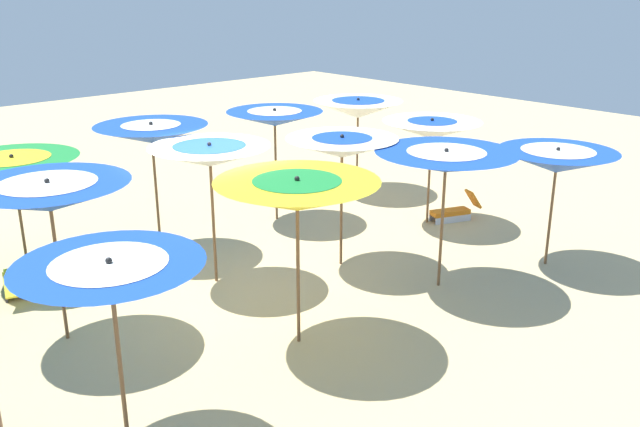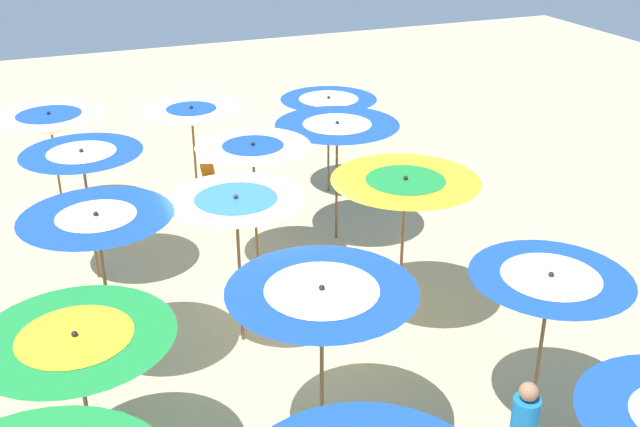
# 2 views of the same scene
# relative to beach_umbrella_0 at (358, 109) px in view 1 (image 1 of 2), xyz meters

# --- Properties ---
(ground) EXTENTS (40.64, 40.64, 0.04)m
(ground) POSITION_rel_beach_umbrella_0_xyz_m (5.69, 2.43, -2.02)
(ground) COLOR #D1B57F
(beach_umbrella_0) EXTENTS (2.10, 2.10, 2.26)m
(beach_umbrella_0) POSITION_rel_beach_umbrella_0_xyz_m (0.00, 0.00, 0.00)
(beach_umbrella_0) COLOR brown
(beach_umbrella_0) RESTS_ON ground
(beach_umbrella_1) EXTENTS (1.99, 1.99, 2.40)m
(beach_umbrella_1) POSITION_rel_beach_umbrella_0_xyz_m (2.78, 0.34, 0.18)
(beach_umbrella_1) COLOR brown
(beach_umbrella_1) RESTS_ON ground
(beach_umbrella_2) EXTENTS (2.04, 2.04, 2.47)m
(beach_umbrella_2) POSITION_rel_beach_umbrella_0_xyz_m (5.54, 0.24, 0.25)
(beach_umbrella_2) COLOR brown
(beach_umbrella_2) RESTS_ON ground
(beach_umbrella_3) EXTENTS (2.16, 2.16, 2.16)m
(beach_umbrella_3) POSITION_rel_beach_umbrella_0_xyz_m (7.83, -0.29, -0.07)
(beach_umbrella_3) COLOR brown
(beach_umbrella_3) RESTS_ON ground
(beach_umbrella_5) EXTENTS (2.02, 2.02, 2.23)m
(beach_umbrella_5) POSITION_rel_beach_umbrella_0_xyz_m (0.57, 2.66, -0.01)
(beach_umbrella_5) COLOR brown
(beach_umbrella_5) RESTS_ON ground
(beach_umbrella_6) EXTENTS (1.94, 1.94, 2.39)m
(beach_umbrella_6) POSITION_rel_beach_umbrella_0_xyz_m (3.47, 3.04, 0.16)
(beach_umbrella_6) COLOR brown
(beach_umbrella_6) RESTS_ON ground
(beach_umbrella_7) EXTENTS (1.96, 1.96, 2.42)m
(beach_umbrella_7) POSITION_rel_beach_umbrella_0_xyz_m (5.56, 2.14, 0.20)
(beach_umbrella_7) COLOR brown
(beach_umbrella_7) RESTS_ON ground
(beach_umbrella_8) EXTENTS (2.19, 2.19, 2.38)m
(beach_umbrella_8) POSITION_rel_beach_umbrella_0_xyz_m (8.27, 2.36, 0.13)
(beach_umbrella_8) COLOR brown
(beach_umbrella_8) RESTS_ON ground
(beach_umbrella_10) EXTENTS (2.03, 2.03, 2.16)m
(beach_umbrella_10) POSITION_rel_beach_umbrella_0_xyz_m (0.74, 5.54, -0.08)
(beach_umbrella_10) COLOR brown
(beach_umbrella_10) RESTS_ON ground
(beach_umbrella_11) EXTENTS (2.28, 2.28, 2.37)m
(beach_umbrella_11) POSITION_rel_beach_umbrella_0_xyz_m (2.90, 4.81, 0.14)
(beach_umbrella_11) COLOR brown
(beach_umbrella_11) RESTS_ON ground
(beach_umbrella_12) EXTENTS (2.22, 2.22, 2.43)m
(beach_umbrella_12) POSITION_rel_beach_umbrella_0_xyz_m (5.87, 4.66, 0.17)
(beach_umbrella_12) COLOR brown
(beach_umbrella_12) RESTS_ON ground
(beach_umbrella_13) EXTENTS (1.95, 1.95, 2.23)m
(beach_umbrella_13) POSITION_rel_beach_umbrella_0_xyz_m (8.75, 5.11, 0.00)
(beach_umbrella_13) COLOR brown
(beach_umbrella_13) RESTS_ON ground
(lounger_0) EXTENTS (0.70, 1.31, 0.54)m
(lounger_0) POSITION_rel_beach_umbrella_0_xyz_m (8.26, 0.34, -1.80)
(lounger_0) COLOR #333338
(lounger_0) RESTS_ON ground
(lounger_1) EXTENTS (1.15, 0.70, 0.62)m
(lounger_1) POSITION_rel_beach_umbrella_0_xyz_m (0.04, 2.95, -1.80)
(lounger_1) COLOR silver
(lounger_1) RESTS_ON ground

